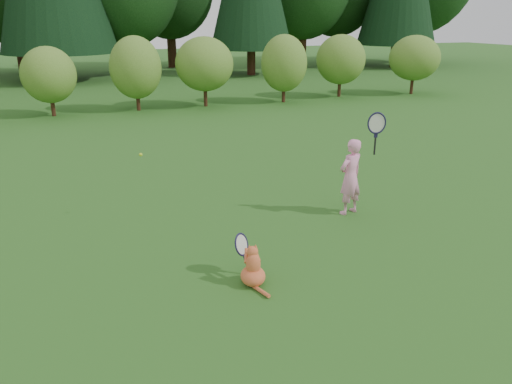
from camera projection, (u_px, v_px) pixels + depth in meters
name	position (u px, v px, depth m)	size (l,w,h in m)	color
ground	(263.00, 255.00, 7.35)	(100.00, 100.00, 0.00)	#1E5116
shrub_row	(133.00, 72.00, 18.34)	(28.00, 3.00, 2.80)	#507825
child	(351.00, 175.00, 8.70)	(0.78, 0.46, 2.03)	#FF98C7
cat	(252.00, 264.00, 6.49)	(0.45, 0.81, 0.75)	#C94F26
tennis_ball	(141.00, 155.00, 8.30)	(0.06, 0.06, 0.06)	#B1DE1A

